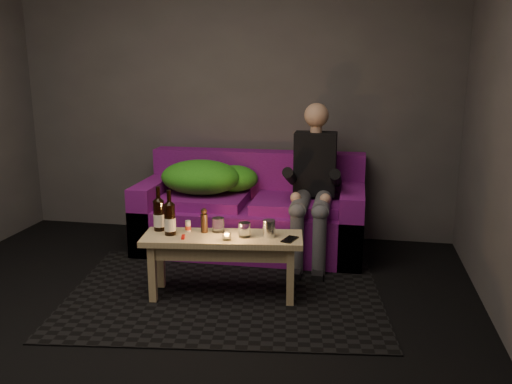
% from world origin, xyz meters
% --- Properties ---
extents(floor, '(4.50, 4.50, 0.00)m').
position_xyz_m(floor, '(0.00, 0.00, 0.00)').
color(floor, black).
rests_on(floor, ground).
extents(room, '(4.50, 4.50, 4.50)m').
position_xyz_m(room, '(0.00, 0.47, 1.64)').
color(room, silver).
rests_on(room, ground).
extents(rug, '(2.33, 1.82, 0.01)m').
position_xyz_m(rug, '(0.26, 0.84, 0.00)').
color(rug, black).
rests_on(rug, floor).
extents(sofa, '(1.88, 0.85, 0.81)m').
position_xyz_m(sofa, '(0.26, 1.82, 0.29)').
color(sofa, '#6F0F71').
rests_on(sofa, floor).
extents(green_blanket, '(0.83, 0.56, 0.28)m').
position_xyz_m(green_blanket, '(-0.13, 1.81, 0.61)').
color(green_blanket, '#25921A').
rests_on(green_blanket, sofa).
extents(person, '(0.34, 0.78, 1.26)m').
position_xyz_m(person, '(0.79, 1.66, 0.65)').
color(person, black).
rests_on(person, sofa).
extents(coffee_table, '(1.11, 0.47, 0.44)m').
position_xyz_m(coffee_table, '(0.26, 0.79, 0.36)').
color(coffee_table, tan).
rests_on(coffee_table, rug).
extents(beer_bottle_a, '(0.08, 0.08, 0.31)m').
position_xyz_m(beer_bottle_a, '(-0.20, 0.83, 0.55)').
color(beer_bottle_a, black).
rests_on(beer_bottle_a, coffee_table).
extents(beer_bottle_b, '(0.08, 0.08, 0.31)m').
position_xyz_m(beer_bottle_b, '(-0.09, 0.75, 0.55)').
color(beer_bottle_b, black).
rests_on(beer_bottle_b, coffee_table).
extents(salt_shaker, '(0.04, 0.04, 0.08)m').
position_xyz_m(salt_shaker, '(0.01, 0.84, 0.48)').
color(salt_shaker, silver).
rests_on(salt_shaker, coffee_table).
extents(pepper_mill, '(0.06, 0.06, 0.13)m').
position_xyz_m(pepper_mill, '(0.12, 0.84, 0.50)').
color(pepper_mill, black).
rests_on(pepper_mill, coffee_table).
extents(tumbler_back, '(0.09, 0.09, 0.10)m').
position_xyz_m(tumbler_back, '(0.21, 0.87, 0.49)').
color(tumbler_back, white).
rests_on(tumbler_back, coffee_table).
extents(tealight, '(0.06, 0.06, 0.04)m').
position_xyz_m(tealight, '(0.31, 0.71, 0.46)').
color(tealight, white).
rests_on(tealight, coffee_table).
extents(tumbler_front, '(0.09, 0.09, 0.10)m').
position_xyz_m(tumbler_front, '(0.41, 0.80, 0.49)').
color(tumbler_front, white).
rests_on(tumbler_front, coffee_table).
extents(steel_cup, '(0.10, 0.10, 0.11)m').
position_xyz_m(steel_cup, '(0.57, 0.83, 0.50)').
color(steel_cup, silver).
rests_on(steel_cup, coffee_table).
extents(smartphone, '(0.11, 0.16, 0.01)m').
position_xyz_m(smartphone, '(0.72, 0.79, 0.44)').
color(smartphone, black).
rests_on(smartphone, coffee_table).
extents(red_lighter, '(0.04, 0.08, 0.01)m').
position_xyz_m(red_lighter, '(0.02, 0.70, 0.44)').
color(red_lighter, red).
rests_on(red_lighter, coffee_table).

